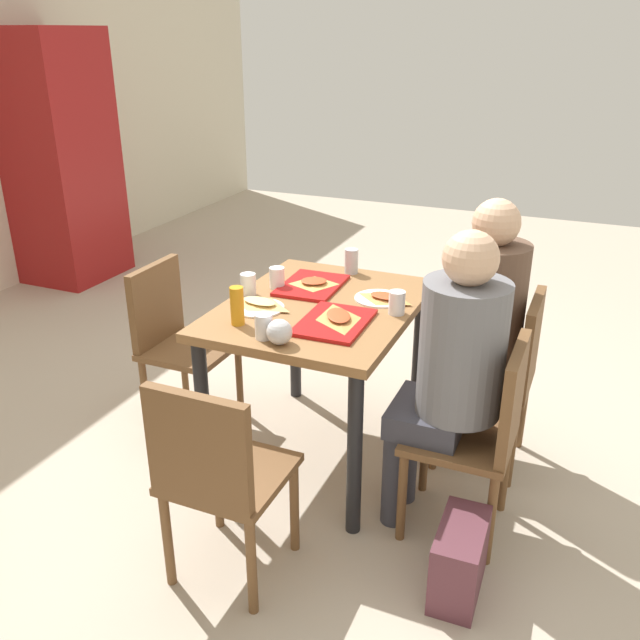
{
  "coord_description": "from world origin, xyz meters",
  "views": [
    {
      "loc": [
        -2.52,
        -1.08,
        1.87
      ],
      "look_at": [
        0.0,
        0.0,
        0.69
      ],
      "focal_mm": 37.94,
      "sensor_mm": 36.0,
      "label": 1
    }
  ],
  "objects_px": {
    "drink_fridge": "(62,159)",
    "person_in_brown_jacket": "(479,314)",
    "soda_can": "(351,261)",
    "main_table": "(320,327)",
    "foil_bundle": "(279,332)",
    "chair_left_end": "(216,471)",
    "person_in_red": "(452,363)",
    "chair_near_left": "(483,427)",
    "plastic_cup_c": "(264,326)",
    "chair_near_right": "(505,370)",
    "paper_plate_near_edge": "(379,298)",
    "pizza_slice_b": "(314,282)",
    "tray_red_near": "(334,322)",
    "paper_plate_center": "(259,308)",
    "chair_far_side": "(175,334)",
    "pizza_slice_d": "(385,297)",
    "condiment_bottle": "(237,306)",
    "plastic_cup_d": "(277,278)",
    "handbag": "(460,559)",
    "plastic_cup_b": "(397,303)",
    "tray_red_far": "(312,285)",
    "plastic_cup_a": "(248,284)",
    "pizza_slice_a": "(338,317)"
  },
  "relations": [
    {
      "from": "drink_fridge",
      "to": "person_in_brown_jacket",
      "type": "bearing_deg",
      "value": -110.55
    },
    {
      "from": "soda_can",
      "to": "main_table",
      "type": "bearing_deg",
      "value": -177.38
    },
    {
      "from": "soda_can",
      "to": "foil_bundle",
      "type": "relative_size",
      "value": 1.22
    },
    {
      "from": "chair_left_end",
      "to": "person_in_red",
      "type": "relative_size",
      "value": 0.67
    },
    {
      "from": "chair_near_left",
      "to": "plastic_cup_c",
      "type": "relative_size",
      "value": 8.31
    },
    {
      "from": "main_table",
      "to": "chair_near_right",
      "type": "relative_size",
      "value": 1.24
    },
    {
      "from": "chair_left_end",
      "to": "paper_plate_near_edge",
      "type": "distance_m",
      "value": 1.11
    },
    {
      "from": "chair_left_end",
      "to": "pizza_slice_b",
      "type": "distance_m",
      "value": 1.13
    },
    {
      "from": "person_in_red",
      "to": "pizza_slice_b",
      "type": "bearing_deg",
      "value": 59.8
    },
    {
      "from": "tray_red_near",
      "to": "pizza_slice_b",
      "type": "bearing_deg",
      "value": 34.55
    },
    {
      "from": "paper_plate_center",
      "to": "person_in_red",
      "type": "bearing_deg",
      "value": -96.79
    },
    {
      "from": "chair_left_end",
      "to": "soda_can",
      "type": "relative_size",
      "value": 6.81
    },
    {
      "from": "chair_far_side",
      "to": "person_in_brown_jacket",
      "type": "relative_size",
      "value": 0.67
    },
    {
      "from": "pizza_slice_d",
      "to": "chair_near_left",
      "type": "bearing_deg",
      "value": -127.09
    },
    {
      "from": "condiment_bottle",
      "to": "drink_fridge",
      "type": "bearing_deg",
      "value": 54.13
    },
    {
      "from": "paper_plate_near_edge",
      "to": "plastic_cup_c",
      "type": "distance_m",
      "value": 0.63
    },
    {
      "from": "plastic_cup_d",
      "to": "handbag",
      "type": "distance_m",
      "value": 1.44
    },
    {
      "from": "chair_far_side",
      "to": "foil_bundle",
      "type": "xyz_separation_m",
      "value": [
        -0.44,
        -0.8,
        0.34
      ]
    },
    {
      "from": "plastic_cup_c",
      "to": "plastic_cup_d",
      "type": "height_order",
      "value": "same"
    },
    {
      "from": "person_in_red",
      "to": "pizza_slice_d",
      "type": "distance_m",
      "value": 0.57
    },
    {
      "from": "chair_near_right",
      "to": "tray_red_near",
      "type": "distance_m",
      "value": 0.83
    },
    {
      "from": "chair_near_right",
      "to": "plastic_cup_b",
      "type": "bearing_deg",
      "value": 117.51
    },
    {
      "from": "chair_near_right",
      "to": "plastic_cup_c",
      "type": "height_order",
      "value": "plastic_cup_c"
    },
    {
      "from": "tray_red_far",
      "to": "condiment_bottle",
      "type": "distance_m",
      "value": 0.53
    },
    {
      "from": "tray_red_near",
      "to": "plastic_cup_b",
      "type": "bearing_deg",
      "value": -44.19
    },
    {
      "from": "chair_far_side",
      "to": "plastic_cup_a",
      "type": "xyz_separation_m",
      "value": [
        -0.03,
        -0.44,
        0.34
      ]
    },
    {
      "from": "person_in_red",
      "to": "condiment_bottle",
      "type": "height_order",
      "value": "person_in_red"
    },
    {
      "from": "main_table",
      "to": "chair_near_right",
      "type": "height_order",
      "value": "chair_near_right"
    },
    {
      "from": "person_in_red",
      "to": "paper_plate_near_edge",
      "type": "distance_m",
      "value": 0.59
    },
    {
      "from": "person_in_red",
      "to": "paper_plate_near_edge",
      "type": "xyz_separation_m",
      "value": [
        0.41,
        0.42,
        0.04
      ]
    },
    {
      "from": "tray_red_far",
      "to": "plastic_cup_c",
      "type": "relative_size",
      "value": 3.6
    },
    {
      "from": "main_table",
      "to": "condiment_bottle",
      "type": "bearing_deg",
      "value": 146.65
    },
    {
      "from": "plastic_cup_c",
      "to": "chair_near_right",
      "type": "bearing_deg",
      "value": -51.63
    },
    {
      "from": "chair_near_left",
      "to": "plastic_cup_a",
      "type": "height_order",
      "value": "plastic_cup_a"
    },
    {
      "from": "plastic_cup_b",
      "to": "pizza_slice_b",
      "type": "bearing_deg",
      "value": 70.9
    },
    {
      "from": "paper_plate_near_edge",
      "to": "soda_can",
      "type": "xyz_separation_m",
      "value": [
        0.28,
        0.24,
        0.06
      ]
    },
    {
      "from": "person_in_brown_jacket",
      "to": "pizza_slice_d",
      "type": "relative_size",
      "value": 5.92
    },
    {
      "from": "main_table",
      "to": "person_in_red",
      "type": "distance_m",
      "value": 0.7
    },
    {
      "from": "plastic_cup_a",
      "to": "handbag",
      "type": "xyz_separation_m",
      "value": [
        -0.58,
        -1.14,
        -0.68
      ]
    },
    {
      "from": "person_in_red",
      "to": "foil_bundle",
      "type": "bearing_deg",
      "value": 106.08
    },
    {
      "from": "chair_near_right",
      "to": "plastic_cup_d",
      "type": "xyz_separation_m",
      "value": [
        -0.15,
        1.04,
        0.34
      ]
    },
    {
      "from": "person_in_brown_jacket",
      "to": "pizza_slice_a",
      "type": "relative_size",
      "value": 4.65
    },
    {
      "from": "main_table",
      "to": "chair_near_left",
      "type": "height_order",
      "value": "chair_near_left"
    },
    {
      "from": "tray_red_near",
      "to": "handbag",
      "type": "bearing_deg",
      "value": -122.91
    },
    {
      "from": "chair_left_end",
      "to": "pizza_slice_d",
      "type": "height_order",
      "value": "chair_left_end"
    },
    {
      "from": "paper_plate_center",
      "to": "drink_fridge",
      "type": "xyz_separation_m",
      "value": [
        1.72,
        2.63,
        0.18
      ]
    },
    {
      "from": "person_in_brown_jacket",
      "to": "pizza_slice_d",
      "type": "height_order",
      "value": "person_in_brown_jacket"
    },
    {
      "from": "chair_far_side",
      "to": "foil_bundle",
      "type": "bearing_deg",
      "value": -118.52
    },
    {
      "from": "tray_red_near",
      "to": "condiment_bottle",
      "type": "relative_size",
      "value": 2.25
    },
    {
      "from": "paper_plate_near_edge",
      "to": "condiment_bottle",
      "type": "height_order",
      "value": "condiment_bottle"
    }
  ]
}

